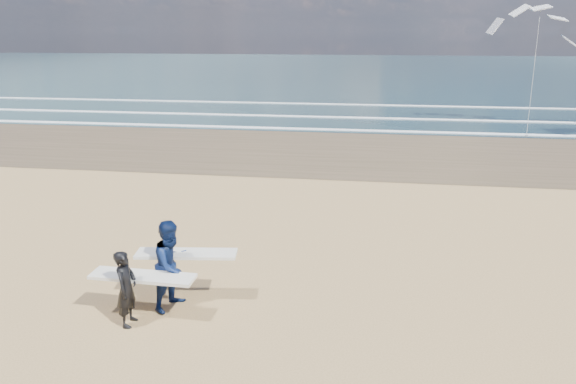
# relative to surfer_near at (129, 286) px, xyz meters

# --- Properties ---
(ocean) EXTENTS (220.00, 100.00, 0.02)m
(ocean) POSITION_rel_surfer_near_xyz_m (19.98, 71.14, -0.82)
(ocean) COLOR #1A313A
(ocean) RESTS_ON ground
(surfer_near) EXTENTS (2.21, 0.94, 1.62)m
(surfer_near) POSITION_rel_surfer_near_xyz_m (0.00, 0.00, 0.00)
(surfer_near) COLOR black
(surfer_near) RESTS_ON ground
(surfer_far) EXTENTS (2.25, 1.33, 1.99)m
(surfer_far) POSITION_rel_surfer_near_xyz_m (0.65, 0.79, 0.17)
(surfer_far) COLOR #0C1A43
(surfer_far) RESTS_ON ground
(kite_1) EXTENTS (5.39, 4.69, 8.13)m
(kite_1) POSITION_rel_surfer_near_xyz_m (14.45, 24.10, 3.59)
(kite_1) COLOR slate
(kite_1) RESTS_ON ground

